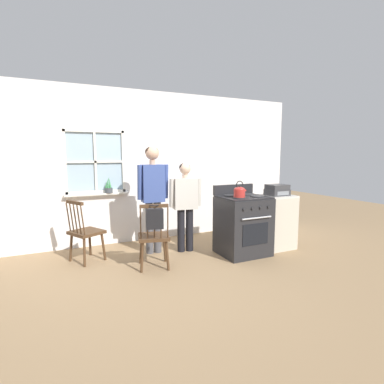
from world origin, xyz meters
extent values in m
plane|color=#937551|center=(0.00, 0.00, 0.00)|extent=(16.00, 16.00, 0.00)
cube|color=white|center=(1.45, 1.40, 1.35)|extent=(3.50, 0.06, 2.70)
cube|color=white|center=(-0.79, 1.40, 0.46)|extent=(0.98, 0.06, 0.92)
cube|color=white|center=(-0.79, 1.40, 2.34)|extent=(0.98, 0.06, 0.72)
cube|color=silver|center=(-0.79, 1.32, 0.90)|extent=(1.04, 0.10, 0.03)
cube|color=#9EB7C6|center=(-0.79, 1.41, 1.45)|extent=(0.92, 0.01, 1.00)
cube|color=silver|center=(-0.79, 1.38, 1.45)|extent=(0.04, 0.02, 1.06)
cube|color=silver|center=(-0.79, 1.38, 1.45)|extent=(0.98, 0.02, 0.04)
cube|color=silver|center=(-1.26, 1.38, 1.45)|extent=(0.04, 0.03, 1.06)
cube|color=silver|center=(-0.32, 1.38, 1.45)|extent=(0.04, 0.03, 1.06)
cube|color=silver|center=(-0.79, 1.38, 1.96)|extent=(0.98, 0.03, 0.04)
cube|color=silver|center=(-0.79, 1.38, 0.94)|extent=(0.98, 0.03, 0.04)
cube|color=#4C331E|center=(-0.23, 0.00, 0.43)|extent=(0.50, 0.49, 0.04)
cylinder|color=#4C331E|center=(-0.03, 0.12, 0.21)|extent=(0.08, 0.06, 0.41)
cylinder|color=#4C331E|center=(-0.36, 0.20, 0.21)|extent=(0.06, 0.08, 0.41)
cylinder|color=#4C331E|center=(-0.10, -0.19, 0.21)|extent=(0.06, 0.08, 0.41)
cylinder|color=#4C331E|center=(-0.43, -0.12, 0.21)|extent=(0.08, 0.06, 0.41)
cylinder|color=#4C331E|center=(-0.10, -0.21, 0.66)|extent=(0.03, 0.07, 0.45)
cylinder|color=#4C331E|center=(-0.18, -0.19, 0.66)|extent=(0.03, 0.07, 0.45)
cylinder|color=#4C331E|center=(-0.27, -0.17, 0.66)|extent=(0.03, 0.07, 0.45)
cylinder|color=#4C331E|center=(-0.36, -0.14, 0.66)|extent=(0.03, 0.07, 0.45)
cylinder|color=#4C331E|center=(-0.45, -0.12, 0.66)|extent=(0.03, 0.07, 0.45)
cube|color=#4C331E|center=(-0.27, -0.17, 0.90)|extent=(0.38, 0.13, 0.04)
cube|color=#4C331E|center=(-1.05, 0.66, 0.43)|extent=(0.55, 0.56, 0.04)
cylinder|color=#4C331E|center=(-0.83, 0.58, 0.21)|extent=(0.09, 0.06, 0.41)
cylinder|color=#4C331E|center=(-0.99, 0.88, 0.21)|extent=(0.06, 0.09, 0.41)
cylinder|color=#4C331E|center=(-1.11, 0.43, 0.21)|extent=(0.06, 0.09, 0.41)
cylinder|color=#4C331E|center=(-1.27, 0.74, 0.21)|extent=(0.09, 0.06, 0.41)
cylinder|color=#4C331E|center=(-1.12, 0.42, 0.66)|extent=(0.07, 0.05, 0.45)
cylinder|color=#4C331E|center=(-1.16, 0.50, 0.66)|extent=(0.07, 0.05, 0.45)
cylinder|color=#4C331E|center=(-1.20, 0.58, 0.66)|extent=(0.07, 0.05, 0.45)
cylinder|color=#4C331E|center=(-1.24, 0.66, 0.66)|extent=(0.07, 0.05, 0.45)
cylinder|color=#4C331E|center=(-1.28, 0.74, 0.66)|extent=(0.07, 0.05, 0.45)
cube|color=#4C331E|center=(-1.20, 0.58, 0.90)|extent=(0.21, 0.36, 0.04)
cylinder|color=#4C4C51|center=(-0.11, 0.59, 0.42)|extent=(0.12, 0.12, 0.83)
cylinder|color=#4C4C51|center=(0.02, 0.59, 0.42)|extent=(0.12, 0.12, 0.83)
cube|color=#384C8E|center=(-0.04, 0.59, 1.12)|extent=(0.35, 0.23, 0.58)
cylinder|color=#384C8E|center=(-0.25, 0.58, 1.15)|extent=(0.08, 0.12, 0.54)
cylinder|color=#384C8E|center=(0.17, 0.56, 1.15)|extent=(0.08, 0.12, 0.54)
cylinder|color=tan|center=(-0.04, 0.59, 1.45)|extent=(0.10, 0.10, 0.07)
sphere|color=tan|center=(-0.04, 0.59, 1.59)|extent=(0.21, 0.21, 0.21)
ellipsoid|color=#332319|center=(-0.04, 0.61, 1.61)|extent=(0.22, 0.22, 0.17)
cylinder|color=black|center=(0.38, 0.46, 0.35)|extent=(0.12, 0.12, 0.70)
cylinder|color=black|center=(0.52, 0.44, 0.35)|extent=(0.12, 0.12, 0.70)
cube|color=beige|center=(0.45, 0.45, 0.95)|extent=(0.40, 0.26, 0.49)
cylinder|color=beige|center=(0.23, 0.46, 0.97)|extent=(0.09, 0.12, 0.46)
cylinder|color=beige|center=(0.67, 0.40, 0.97)|extent=(0.09, 0.12, 0.46)
cylinder|color=beige|center=(0.45, 0.45, 1.23)|extent=(0.10, 0.10, 0.06)
sphere|color=beige|center=(0.45, 0.45, 1.35)|extent=(0.18, 0.18, 0.18)
ellipsoid|color=black|center=(0.45, 0.46, 1.37)|extent=(0.18, 0.18, 0.15)
cube|color=#232326|center=(1.22, -0.07, 0.45)|extent=(0.74, 0.64, 0.90)
cube|color=black|center=(1.22, -0.07, 0.91)|extent=(0.72, 0.61, 0.02)
cylinder|color=#2D2D30|center=(1.05, -0.19, 0.93)|extent=(0.20, 0.20, 0.02)
cylinder|color=#2D2D30|center=(1.38, -0.19, 0.93)|extent=(0.20, 0.20, 0.02)
cylinder|color=#2D2D30|center=(1.05, 0.06, 0.93)|extent=(0.20, 0.20, 0.02)
cylinder|color=#2D2D30|center=(1.38, 0.06, 0.93)|extent=(0.20, 0.20, 0.02)
cube|color=#232326|center=(1.22, 0.22, 1.00)|extent=(0.74, 0.06, 0.16)
cube|color=black|center=(1.22, -0.39, 0.40)|extent=(0.46, 0.01, 0.32)
cylinder|color=silver|center=(1.22, -0.41, 0.65)|extent=(0.52, 0.02, 0.02)
cylinder|color=#232326|center=(1.00, -0.40, 0.79)|extent=(0.04, 0.02, 0.04)
cylinder|color=#232326|center=(1.15, -0.40, 0.79)|extent=(0.04, 0.02, 0.04)
cylinder|color=#232326|center=(1.29, -0.40, 0.79)|extent=(0.04, 0.02, 0.04)
cylinder|color=#232326|center=(1.44, -0.40, 0.79)|extent=(0.04, 0.02, 0.04)
cylinder|color=red|center=(1.05, -0.19, 1.00)|extent=(0.17, 0.17, 0.12)
ellipsoid|color=red|center=(1.05, -0.19, 1.06)|extent=(0.16, 0.16, 0.07)
sphere|color=black|center=(1.05, -0.19, 1.10)|extent=(0.03, 0.03, 0.03)
cylinder|color=red|center=(1.13, -0.19, 1.02)|extent=(0.08, 0.03, 0.07)
torus|color=black|center=(1.05, -0.19, 1.12)|extent=(0.12, 0.01, 0.12)
cylinder|color=#42474C|center=(-0.60, 1.31, 0.96)|extent=(0.13, 0.13, 0.08)
cylinder|color=#33261C|center=(-0.60, 1.31, 1.00)|extent=(0.11, 0.11, 0.01)
cone|color=#388447|center=(-0.58, 1.32, 1.10)|extent=(0.06, 0.05, 0.19)
cone|color=#388447|center=(-0.60, 1.33, 1.04)|extent=(0.04, 0.05, 0.08)
cone|color=#388447|center=(-0.62, 1.31, 1.10)|extent=(0.09, 0.05, 0.19)
cone|color=#388447|center=(-0.61, 1.29, 1.06)|extent=(0.04, 0.05, 0.11)
cone|color=#388447|center=(-0.58, 1.30, 1.07)|extent=(0.06, 0.06, 0.15)
cube|color=black|center=(-0.29, -0.25, 0.74)|extent=(0.23, 0.14, 0.26)
torus|color=black|center=(-0.27, -0.17, 0.91)|extent=(0.15, 0.15, 0.01)
cube|color=beige|center=(1.90, -0.03, 0.43)|extent=(0.55, 0.50, 0.87)
cube|color=beige|center=(1.90, -0.03, 0.89)|extent=(0.55, 0.50, 0.03)
cube|color=#38383A|center=(1.90, -0.05, 0.95)|extent=(0.34, 0.28, 0.10)
cube|color=#38383A|center=(1.90, -0.05, 1.04)|extent=(0.32, 0.27, 0.08)
cube|color=gray|center=(1.90, -0.20, 0.95)|extent=(0.24, 0.01, 0.06)
camera|label=1|loc=(-1.48, -3.90, 1.58)|focal=28.00mm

